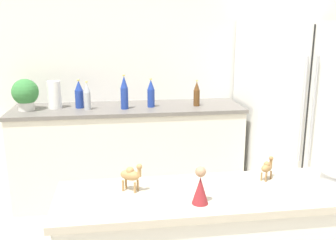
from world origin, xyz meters
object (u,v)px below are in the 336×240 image
Objects in this scene: potted_plant at (25,93)px; back_bottle_4 at (151,94)px; back_bottle_0 at (79,95)px; back_bottle_1 at (124,93)px; refrigerator at (288,110)px; camel_figurine_second at (131,175)px; camel_figurine at (267,167)px; paper_towel_roll at (54,95)px; wise_man_figurine_crimson at (200,188)px; back_bottle_2 at (87,96)px; back_bottle_3 at (197,94)px.

back_bottle_4 is at bearing -1.24° from potted_plant.
back_bottle_0 is 0.84× the size of back_bottle_1.
refrigerator reaches higher than camel_figurine_second.
back_bottle_1 reaches higher than camel_figurine.
paper_towel_roll is 0.66m from back_bottle_1.
paper_towel_roll is at bearing 177.07° from refrigerator.
paper_towel_roll is 1.51× the size of wise_man_figurine_crimson.
back_bottle_1 is at bearing 97.49° from wise_man_figurine_crimson.
back_bottle_4 is 1.60× the size of wise_man_figurine_crimson.
back_bottle_1 is at bearing -179.77° from refrigerator.
back_bottle_2 is at bearing -47.56° from back_bottle_0.
camel_figurine_second is at bearing -80.36° from back_bottle_2.
back_bottle_2 is at bearing 99.64° from camel_figurine_second.
back_bottle_4 is at bearing -4.74° from back_bottle_0.
back_bottle_4 reaches higher than back_bottle_3.
back_bottle_4 reaches higher than camel_figurine.
back_bottle_3 is at bearing 2.87° from back_bottle_1.
back_bottle_2 is 1.87× the size of camel_figurine_second.
potted_plant is 2.36m from wise_man_figurine_crimson.
back_bottle_4 is at bearing 102.40° from camel_figurine.
wise_man_figurine_crimson is at bearing -151.87° from camel_figurine.
wise_man_figurine_crimson is (0.91, -2.11, -0.06)m from paper_towel_roll.
back_bottle_3 is 0.91× the size of back_bottle_4.
refrigerator reaches higher than paper_towel_roll.
wise_man_figurine_crimson is at bearing -82.51° from back_bottle_1.
potted_plant is 0.25m from paper_towel_roll.
wise_man_figurine_crimson is at bearing -89.78° from back_bottle_4.
back_bottle_3 is (1.59, -0.04, -0.04)m from potted_plant.
wise_man_figurine_crimson is (0.60, -2.00, -0.06)m from back_bottle_2.
paper_towel_roll reaches higher than camel_figurine.
back_bottle_4 reaches higher than back_bottle_2.
back_bottle_2 reaches higher than camel_figurine.
back_bottle_0 is at bearing 176.37° from back_bottle_3.
paper_towel_roll is 1.35m from back_bottle_3.
paper_towel_roll is 0.81× the size of back_bottle_1.
potted_plant is at bearing 114.70° from camel_figurine_second.
back_bottle_4 is (0.25, 0.05, -0.02)m from back_bottle_1.
back_bottle_3 is at bearing -1.94° from back_bottle_4.
refrigerator is 2.47m from camel_figurine_second.
back_bottle_0 is 0.68m from back_bottle_4.
back_bottle_0 is at bearing 177.23° from refrigerator.
back_bottle_1 reaches higher than back_bottle_3.
back_bottle_2 is at bearing 176.96° from back_bottle_1.
refrigerator is 2.54m from potted_plant.
camel_figurine is 0.68m from camel_figurine_second.
back_bottle_1 reaches higher than back_bottle_2.
refrigerator is 6.98× the size of back_bottle_3.
back_bottle_3 is at bearing -1.43° from potted_plant.
back_bottle_2 is at bearing -179.07° from back_bottle_3.
potted_plant is 1.70× the size of wise_man_figurine_crimson.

